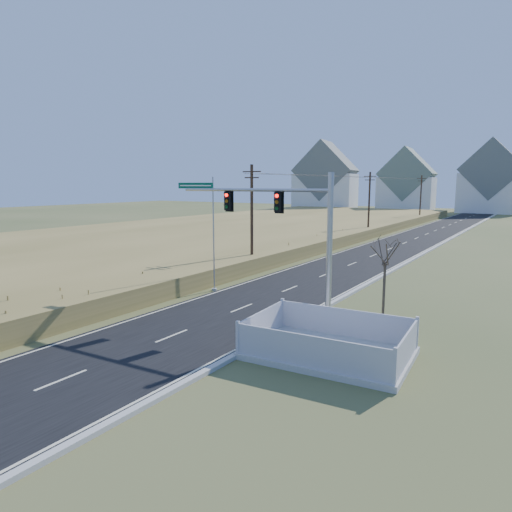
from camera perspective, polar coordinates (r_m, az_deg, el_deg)
The scene contains 15 objects.
ground at distance 24.35m, azimuth -7.22°, elevation -8.72°, with size 260.00×260.00×0.00m, color #455027.
road at distance 69.72m, azimuth 20.21°, elevation 2.42°, with size 8.00×180.00×0.06m, color black.
curb at distance 68.94m, azimuth 23.57°, elevation 2.20°, with size 0.30×180.00×0.18m, color #B2AFA8.
reed_marsh at distance 69.97m, azimuth -1.25°, elevation 3.50°, with size 38.00×110.00×1.30m, color tan.
utility_pole_near at distance 39.22m, azimuth -0.53°, elevation 5.07°, with size 1.80×0.26×9.00m.
utility_pole_mid at distance 66.33m, azimuth 13.95°, elevation 6.43°, with size 1.80×0.26×9.00m.
utility_pole_far at distance 95.19m, azimuth 19.89°, elevation 6.87°, with size 1.80×0.26×9.00m.
condo_nw at distance 129.08m, azimuth 8.67°, elevation 9.08°, with size 17.69×13.38×19.05m.
condo_nnw at distance 129.95m, azimuth 18.30°, elevation 8.39°, with size 14.93×11.17×17.03m.
condo_n at distance 130.34m, azimuth 27.38°, elevation 8.14°, with size 15.27×10.20×18.54m.
traffic_signal_mast at distance 24.25m, azimuth 4.94°, elevation 2.90°, with size 10.00×0.98×7.97m.
fence_enclosure at distance 20.41m, azimuth 9.03°, elevation -11.43°, with size 7.13×5.10×1.57m.
open_sign at distance 21.70m, azimuth 1.95°, elevation -9.92°, with size 0.53×0.09×0.66m.
flagpole at distance 31.53m, azimuth -5.30°, elevation 1.23°, with size 0.35×0.35×7.85m.
bare_tree at distance 25.33m, azimuth 15.92°, elevation 0.74°, with size 1.82×1.82×4.83m.
Camera 1 is at (15.00, -17.69, 7.40)m, focal length 32.00 mm.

